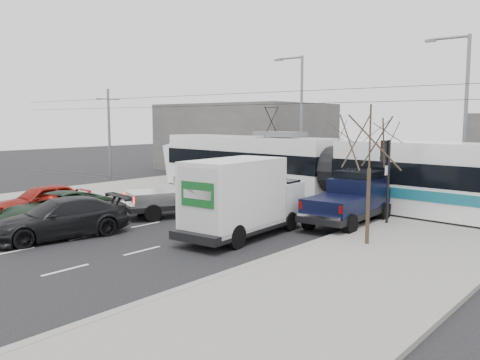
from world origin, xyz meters
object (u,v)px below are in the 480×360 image
Objects in this scene: street_lamp_near at (462,110)px; box_truck at (242,199)px; navy_pickup at (352,199)px; street_lamp_far at (299,112)px; green_car at (56,209)px; bare_tree at (370,143)px; traffic_signal at (386,163)px; silver_pickup at (191,193)px; red_car at (43,200)px; dark_car at (60,218)px; tram at (337,171)px.

street_lamp_near is 1.42× the size of box_truck.
street_lamp_far is at bearing 130.56° from navy_pickup.
box_truck reaches higher than green_car.
bare_tree is 4.93m from navy_pickup.
green_car is at bearing -141.12° from traffic_signal.
silver_pickup is 6.21m from green_car.
street_lamp_near is at bearing 53.89° from red_car.
dark_car is at bearing -15.88° from red_car.
silver_pickup is at bearing -130.23° from street_lamp_near.
green_car is at bearing -114.81° from tram.
tram is 14.15m from green_car.
street_lamp_near reaches higher than bare_tree.
silver_pickup is (-8.42, -3.45, -1.69)m from traffic_signal.
tram is (-5.22, 7.18, -1.90)m from bare_tree.
red_car is at bearing -112.13° from silver_pickup.
traffic_signal reaches higher than navy_pickup.
street_lamp_near is (-0.29, 11.50, 1.32)m from bare_tree.
silver_pickup is 1.17× the size of green_car.
green_car is at bearing -91.60° from street_lamp_far.
tram is at bearing 49.90° from green_car.
street_lamp_far is 9.67m from tram.
box_truck is 1.13× the size of navy_pickup.
green_car is (-11.17, -9.01, -2.02)m from traffic_signal.
street_lamp_far reaches higher than navy_pickup.
traffic_signal reaches higher than green_car.
red_car is at bearing -167.65° from box_truck.
green_car is (-2.75, -5.56, -0.33)m from silver_pickup.
street_lamp_near is 0.34× the size of tram.
silver_pickup is 1.34× the size of red_car.
traffic_signal is at bearing 37.81° from red_car.
red_car is (-10.00, -2.82, -0.75)m from box_truck.
street_lamp_near reaches higher than box_truck.
dark_car is at bearing -118.60° from street_lamp_near.
green_car is (-7.08, -12.19, -1.16)m from tram.
dark_car is (-0.40, -6.77, -0.28)m from silver_pickup.
tram is 4.66× the size of navy_pickup.
street_lamp_near is 20.65m from dark_car.
tram is at bearing 80.11° from silver_pickup.
box_truck is at bearing 14.01° from green_car.
bare_tree reaches higher than green_car.
box_truck is at bearing 0.25° from silver_pickup.
box_truck is (0.66, -8.75, -0.36)m from tram.
box_truck is at bearing 51.78° from dark_car.
red_car is at bearing -149.73° from navy_pickup.
bare_tree is 0.19× the size of tram.
tram is at bearing 90.93° from box_truck.
silver_pickup is 7.71m from navy_pickup.
dark_car is at bearing -37.21° from green_car.
traffic_signal is at bearing -41.72° from street_lamp_far.
bare_tree is 15.50m from red_car.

